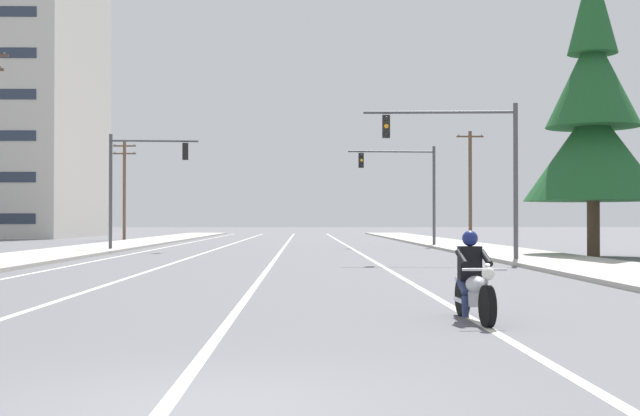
# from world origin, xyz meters

# --- Properties ---
(ground_plane) EXTENTS (400.00, 400.00, 0.00)m
(ground_plane) POSITION_xyz_m (0.00, 0.00, 0.00)
(ground_plane) COLOR #5B5B60
(lane_stripe_center) EXTENTS (0.16, 100.00, 0.01)m
(lane_stripe_center) POSITION_xyz_m (-0.26, 45.00, 0.00)
(lane_stripe_center) COLOR beige
(lane_stripe_center) RESTS_ON ground
(lane_stripe_left) EXTENTS (0.16, 100.00, 0.01)m
(lane_stripe_left) POSITION_xyz_m (-4.01, 45.00, 0.00)
(lane_stripe_left) COLOR beige
(lane_stripe_left) RESTS_ON ground
(lane_stripe_right) EXTENTS (0.16, 100.00, 0.01)m
(lane_stripe_right) POSITION_xyz_m (3.73, 45.00, 0.00)
(lane_stripe_right) COLOR beige
(lane_stripe_right) RESTS_ON ground
(lane_stripe_far_left) EXTENTS (0.16, 100.00, 0.01)m
(lane_stripe_far_left) POSITION_xyz_m (-7.39, 45.00, 0.00)
(lane_stripe_far_left) COLOR beige
(lane_stripe_far_left) RESTS_ON ground
(sidewalk_kerb_right) EXTENTS (4.40, 110.00, 0.14)m
(sidewalk_kerb_right) POSITION_xyz_m (10.64, 40.00, 0.07)
(sidewalk_kerb_right) COLOR #ADA89E
(sidewalk_kerb_right) RESTS_ON ground
(sidewalk_kerb_left) EXTENTS (4.40, 110.00, 0.14)m
(sidewalk_kerb_left) POSITION_xyz_m (-10.64, 40.00, 0.07)
(sidewalk_kerb_left) COLOR #ADA89E
(sidewalk_kerb_left) RESTS_ON ground
(motorcycle_with_rider) EXTENTS (0.70, 2.19, 1.46)m
(motorcycle_with_rider) POSITION_xyz_m (3.69, 6.33, 0.59)
(motorcycle_with_rider) COLOR black
(motorcycle_with_rider) RESTS_ON ground
(traffic_signal_near_right) EXTENTS (6.01, 0.44, 6.20)m
(traffic_signal_near_right) POSITION_xyz_m (7.43, 25.44, 4.17)
(traffic_signal_near_right) COLOR #47474C
(traffic_signal_near_right) RESTS_ON ground
(traffic_signal_near_left) EXTENTS (4.70, 0.53, 6.20)m
(traffic_signal_near_left) POSITION_xyz_m (-7.95, 37.60, 4.09)
(traffic_signal_near_left) COLOR #47474C
(traffic_signal_near_left) RESTS_ON ground
(traffic_signal_mid_right) EXTENTS (5.41, 0.65, 6.20)m
(traffic_signal_mid_right) POSITION_xyz_m (7.41, 44.38, 4.13)
(traffic_signal_mid_right) COLOR #47474C
(traffic_signal_mid_right) RESTS_ON ground
(utility_pole_right_far) EXTENTS (2.03, 0.26, 8.34)m
(utility_pole_right_far) POSITION_xyz_m (13.45, 55.82, 4.36)
(utility_pole_right_far) COLOR brown
(utility_pole_right_far) RESTS_ON ground
(utility_pole_left_far) EXTENTS (1.95, 0.26, 8.33)m
(utility_pole_left_far) POSITION_xyz_m (-14.22, 64.20, 4.49)
(utility_pole_left_far) COLOR brown
(utility_pole_left_far) RESTS_ON ground
(conifer_tree_right_verge_near) EXTENTS (6.09, 6.09, 13.41)m
(conifer_tree_right_verge_near) POSITION_xyz_m (13.79, 29.88, 6.15)
(conifer_tree_right_verge_near) COLOR #4C3828
(conifer_tree_right_verge_near) RESTS_ON ground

